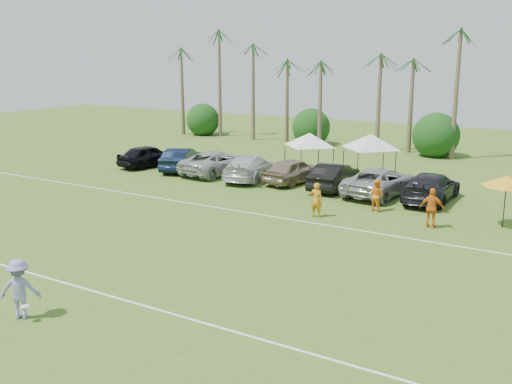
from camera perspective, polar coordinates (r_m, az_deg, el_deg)
The scene contains 28 objects.
ground at distance 22.57m, azimuth -24.16°, elevation -9.48°, with size 120.00×120.00×0.00m, color #40611D.
field_lines at distance 27.53m, azimuth -10.52°, elevation -4.40°, with size 80.00×12.10×0.01m.
palm_tree_0 at distance 63.37m, azimuth -7.92°, elevation 12.55°, with size 2.40×2.40×8.90m.
palm_tree_1 at distance 60.38m, azimuth -4.14°, elevation 13.43°, with size 2.40×2.40×9.90m.
palm_tree_2 at distance 57.67m, azimuth 0.06°, elevation 14.32°, with size 2.40×2.40×10.90m.
palm_tree_3 at distance 55.75m, azimuth 3.72°, elevation 15.20°, with size 2.40×2.40×11.90m.
palm_tree_4 at distance 54.02m, azimuth 7.55°, elevation 12.43°, with size 2.40×2.40×8.90m.
palm_tree_5 at distance 52.55m, azimuth 11.69°, elevation 13.20°, with size 2.40×2.40×9.90m.
palm_tree_6 at distance 51.36m, azimuth 16.07°, elevation 13.92°, with size 2.40×2.40×10.90m.
palm_tree_7 at distance 50.48m, azimuth 20.65°, elevation 14.58°, with size 2.40×2.40×11.90m.
bush_tree_0 at distance 62.69m, azimuth -5.02°, elevation 7.42°, with size 4.00×4.00×4.00m.
bush_tree_1 at distance 56.13m, azimuth 5.89°, elevation 6.69°, with size 4.00×4.00×4.00m.
bush_tree_2 at distance 52.25m, azimuth 17.95°, elevation 5.61°, with size 4.00×4.00×4.00m.
sideline_player_a at distance 30.28m, azimuth 6.06°, elevation -0.78°, with size 0.68×0.45×1.86m, color orange.
sideline_player_b at distance 32.02m, azimuth 11.95°, elevation -0.31°, with size 0.86×0.67×1.76m, color orange.
sideline_player_c at distance 29.51m, azimuth 17.19°, elevation -1.55°, with size 1.18×0.49×2.01m, color orange.
canopy_tent_left at distance 41.92m, azimuth 5.41°, elevation 5.89°, with size 4.13×4.13×3.35m.
canopy_tent_right at distance 40.68m, azimuth 11.44°, elevation 5.70°, with size 4.38×4.38×3.55m.
market_umbrella at distance 30.48m, azimuth 23.81°, elevation 1.02°, with size 2.38×2.38×2.65m.
frisbee_player at distance 20.18m, azimuth -22.56°, elevation -8.94°, with size 1.50×1.34×2.01m.
parked_car_0 at distance 44.77m, azimuth -10.70°, elevation 3.59°, with size 2.00×4.97×1.69m, color black.
parked_car_1 at distance 42.93m, azimuth -7.49°, elevation 3.29°, with size 1.79×5.14×1.69m, color black.
parked_car_2 at distance 41.30m, azimuth -3.95°, elevation 2.97°, with size 2.81×6.09×1.69m, color #A6A6A6.
parked_car_3 at distance 39.37m, azimuth -0.55°, elevation 2.48°, with size 2.37×5.83×1.69m, color silver.
parked_car_4 at distance 38.36m, azimuth 3.78°, elevation 2.16°, with size 2.00×4.97×1.69m, color #88725C.
parked_car_5 at distance 36.82m, azimuth 7.82°, elevation 1.59°, with size 1.79×5.14×1.69m, color black.
parked_car_6 at distance 35.71m, azimuth 12.31°, elevation 1.03°, with size 2.81×6.09×1.69m, color #969797.
parked_car_7 at distance 34.96m, azimuth 17.10°, elevation 0.47°, with size 2.37×5.83×1.69m, color black.
Camera 1 is at (17.50, -11.55, 8.34)m, focal length 40.00 mm.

